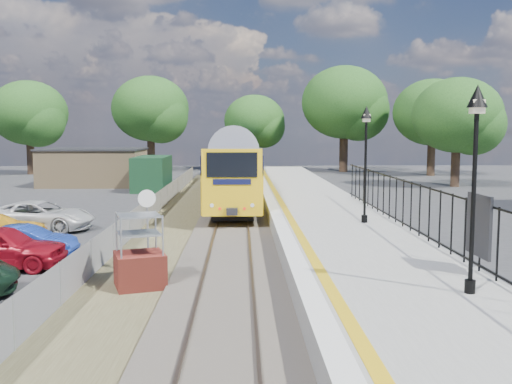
{
  "coord_description": "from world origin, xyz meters",
  "views": [
    {
      "loc": [
        0.41,
        -16.27,
        4.47
      ],
      "look_at": [
        1.02,
        7.23,
        2.0
      ],
      "focal_mm": 40.0,
      "sensor_mm": 36.0,
      "label": 1
    }
  ],
  "objects_px": {
    "victorian_lamp_south": "(476,140)",
    "train": "(236,159)",
    "car_white": "(40,216)",
    "speed_sign": "(147,218)",
    "brick_plinth": "(140,253)",
    "victorian_lamp_north": "(366,137)",
    "car_blue": "(26,242)"
  },
  "relations": [
    {
      "from": "victorian_lamp_north",
      "to": "car_white",
      "type": "bearing_deg",
      "value": 165.52
    },
    {
      "from": "victorian_lamp_south",
      "to": "speed_sign",
      "type": "xyz_separation_m",
      "value": [
        -8.0,
        5.24,
        -2.46
      ]
    },
    {
      "from": "speed_sign",
      "to": "car_white",
      "type": "distance_m",
      "value": 10.54
    },
    {
      "from": "speed_sign",
      "to": "car_blue",
      "type": "xyz_separation_m",
      "value": [
        -4.78,
        2.69,
        -1.25
      ]
    },
    {
      "from": "victorian_lamp_south",
      "to": "brick_plinth",
      "type": "height_order",
      "value": "victorian_lamp_south"
    },
    {
      "from": "victorian_lamp_south",
      "to": "speed_sign",
      "type": "relative_size",
      "value": 1.7
    },
    {
      "from": "speed_sign",
      "to": "car_white",
      "type": "relative_size",
      "value": 0.56
    },
    {
      "from": "victorian_lamp_north",
      "to": "brick_plinth",
      "type": "distance_m",
      "value": 10.49
    },
    {
      "from": "victorian_lamp_north",
      "to": "car_white",
      "type": "height_order",
      "value": "victorian_lamp_north"
    },
    {
      "from": "car_white",
      "to": "train",
      "type": "bearing_deg",
      "value": -18.1
    },
    {
      "from": "speed_sign",
      "to": "brick_plinth",
      "type": "bearing_deg",
      "value": -107.58
    },
    {
      "from": "victorian_lamp_north",
      "to": "car_white",
      "type": "distance_m",
      "value": 14.98
    },
    {
      "from": "victorian_lamp_south",
      "to": "car_blue",
      "type": "height_order",
      "value": "victorian_lamp_south"
    },
    {
      "from": "victorian_lamp_south",
      "to": "train",
      "type": "height_order",
      "value": "victorian_lamp_south"
    },
    {
      "from": "train",
      "to": "speed_sign",
      "type": "xyz_separation_m",
      "value": [
        -2.5,
        -28.08,
        -0.51
      ]
    },
    {
      "from": "brick_plinth",
      "to": "car_blue",
      "type": "height_order",
      "value": "brick_plinth"
    },
    {
      "from": "speed_sign",
      "to": "train",
      "type": "bearing_deg",
      "value": 67.33
    },
    {
      "from": "train",
      "to": "brick_plinth",
      "type": "height_order",
      "value": "train"
    },
    {
      "from": "train",
      "to": "car_blue",
      "type": "distance_m",
      "value": 26.48
    },
    {
      "from": "victorian_lamp_south",
      "to": "brick_plinth",
      "type": "relative_size",
      "value": 2.11
    },
    {
      "from": "brick_plinth",
      "to": "speed_sign",
      "type": "distance_m",
      "value": 1.66
    },
    {
      "from": "car_blue",
      "to": "car_white",
      "type": "distance_m",
      "value": 5.9
    },
    {
      "from": "car_white",
      "to": "speed_sign",
      "type": "bearing_deg",
      "value": -137.29
    },
    {
      "from": "victorian_lamp_north",
      "to": "train",
      "type": "relative_size",
      "value": 0.11
    },
    {
      "from": "victorian_lamp_south",
      "to": "train",
      "type": "bearing_deg",
      "value": 99.37
    },
    {
      "from": "victorian_lamp_north",
      "to": "brick_plinth",
      "type": "bearing_deg",
      "value": -141.47
    },
    {
      "from": "speed_sign",
      "to": "car_blue",
      "type": "relative_size",
      "value": 0.77
    },
    {
      "from": "train",
      "to": "car_white",
      "type": "height_order",
      "value": "train"
    },
    {
      "from": "car_blue",
      "to": "car_white",
      "type": "height_order",
      "value": "car_white"
    },
    {
      "from": "car_blue",
      "to": "victorian_lamp_south",
      "type": "bearing_deg",
      "value": -121.6
    },
    {
      "from": "victorian_lamp_north",
      "to": "speed_sign",
      "type": "distance_m",
      "value": 9.46
    },
    {
      "from": "train",
      "to": "car_blue",
      "type": "relative_size",
      "value": 11.56
    }
  ]
}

